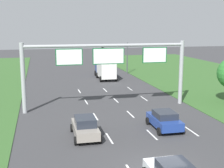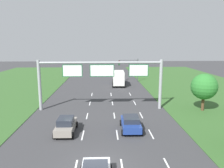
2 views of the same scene
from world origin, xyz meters
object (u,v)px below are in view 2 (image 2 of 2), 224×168
object	(u,v)px
box_truck	(118,78)
sign_gantry	(102,75)
car_near_red	(66,125)
roadside_tree_mid	(204,87)
traffic_light_mast	(130,66)
car_lead_silver	(131,123)

from	to	relation	value
box_truck	sign_gantry	xyz separation A→B (m)	(-3.53, -17.88, 3.21)
car_near_red	roadside_tree_mid	size ratio (longest dim) A/B	0.79
box_truck	roadside_tree_mid	size ratio (longest dim) A/B	1.42
car_near_red	sign_gantry	bearing A→B (deg)	66.41
box_truck	car_near_red	bearing A→B (deg)	-103.47
traffic_light_mast	car_lead_silver	bearing A→B (deg)	-96.53
roadside_tree_mid	car_lead_silver	bearing A→B (deg)	-149.03
car_near_red	box_truck	bearing A→B (deg)	75.13
box_truck	sign_gantry	world-z (taller)	sign_gantry
box_truck	sign_gantry	bearing A→B (deg)	-99.17
box_truck	traffic_light_mast	size ratio (longest dim) A/B	1.31
sign_gantry	box_truck	bearing A→B (deg)	78.84
sign_gantry	roadside_tree_mid	size ratio (longest dim) A/B	3.32
sign_gantry	car_near_red	bearing A→B (deg)	-114.18
box_truck	roadside_tree_mid	xyz separation A→B (m)	(10.35, -19.21, 1.67)
sign_gantry	traffic_light_mast	xyz separation A→B (m)	(6.55, 22.22, -1.08)
car_near_red	traffic_light_mast	world-z (taller)	traffic_light_mast
sign_gantry	roadside_tree_mid	distance (m)	14.02
car_near_red	traffic_light_mast	size ratio (longest dim) A/B	0.73
car_near_red	roadside_tree_mid	xyz separation A→B (m)	(17.57, 6.89, 2.57)
car_near_red	roadside_tree_mid	bearing A→B (deg)	22.00
sign_gantry	roadside_tree_mid	world-z (taller)	sign_gantry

